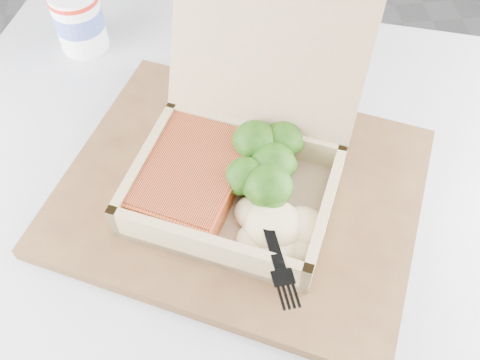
{
  "coord_description": "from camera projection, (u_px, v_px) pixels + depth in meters",
  "views": [
    {
      "loc": [
        -0.67,
        -0.42,
        1.22
      ],
      "look_at": [
        -0.63,
        -0.09,
        0.77
      ],
      "focal_mm": 40.0,
      "sensor_mm": 36.0,
      "label": 1
    }
  ],
  "objects": [
    {
      "name": "broccoli_pile",
      "position": [
        273.0,
        168.0,
        0.57
      ],
      "size": [
        0.12,
        0.12,
        0.04
      ],
      "primitive_type": null,
      "color": "#357119",
      "rests_on": "takeout_container"
    },
    {
      "name": "takeout_container",
      "position": [
        244.0,
        148.0,
        0.56
      ],
      "size": [
        0.28,
        0.29,
        0.19
      ],
      "rotation": [
        0.0,
        0.0,
        -0.44
      ],
      "color": "tan",
      "rests_on": "serving_tray"
    },
    {
      "name": "salmon_fillet",
      "position": [
        190.0,
        174.0,
        0.57
      ],
      "size": [
        0.16,
        0.17,
        0.03
      ],
      "primitive_type": "cube",
      "rotation": [
        0.0,
        0.0,
        -0.48
      ],
      "color": "#DF532B",
      "rests_on": "takeout_container"
    },
    {
      "name": "cafe_table",
      "position": [
        229.0,
        302.0,
        0.73
      ],
      "size": [
        1.01,
        1.01,
        0.73
      ],
      "rotation": [
        0.0,
        0.0,
        -0.34
      ],
      "color": "black",
      "rests_on": "floor"
    },
    {
      "name": "receipt",
      "position": [
        301.0,
        71.0,
        0.72
      ],
      "size": [
        0.15,
        0.16,
        0.0
      ],
      "primitive_type": "cube",
      "rotation": [
        0.0,
        0.0,
        -0.62
      ],
      "color": "white",
      "rests_on": "cafe_table"
    },
    {
      "name": "mashed_potatoes",
      "position": [
        273.0,
        224.0,
        0.53
      ],
      "size": [
        0.09,
        0.08,
        0.03
      ],
      "primitive_type": "ellipsoid",
      "color": "beige",
      "rests_on": "takeout_container"
    },
    {
      "name": "paper_cup",
      "position": [
        79.0,
        18.0,
        0.72
      ],
      "size": [
        0.07,
        0.07,
        0.08
      ],
      "color": "white",
      "rests_on": "cafe_table"
    },
    {
      "name": "plastic_fork",
      "position": [
        264.0,
        214.0,
        0.52
      ],
      "size": [
        0.03,
        0.14,
        0.02
      ],
      "rotation": [
        0.0,
        0.0,
        3.22
      ],
      "color": "black",
      "rests_on": "mashed_potatoes"
    },
    {
      "name": "serving_tray",
      "position": [
        241.0,
        190.0,
        0.6
      ],
      "size": [
        0.48,
        0.45,
        0.02
      ],
      "primitive_type": "cube",
      "rotation": [
        0.0,
        0.0,
        -0.46
      ],
      "color": "brown",
      "rests_on": "cafe_table"
    }
  ]
}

